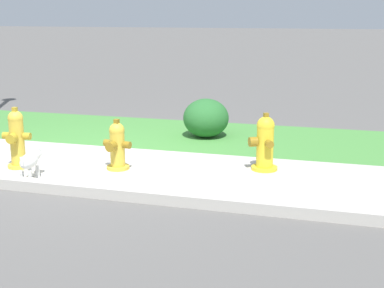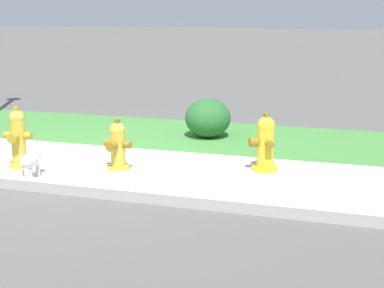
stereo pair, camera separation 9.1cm
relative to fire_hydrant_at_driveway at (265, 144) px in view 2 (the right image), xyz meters
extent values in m
plane|color=#5B5956|center=(-2.30, -0.41, -0.35)|extent=(120.00, 120.00, 0.00)
cube|color=#BCB7AD|center=(-2.30, -0.41, -0.34)|extent=(18.00, 1.94, 0.01)
cube|color=#47893D|center=(-2.30, 1.66, -0.35)|extent=(18.00, 2.20, 0.01)
cube|color=#BCB7AD|center=(-2.30, -1.46, -0.29)|extent=(18.00, 0.16, 0.12)
cylinder|color=yellow|center=(0.00, 0.00, -0.32)|extent=(0.33, 0.33, 0.05)
cylinder|color=yellow|center=(0.00, 0.00, -0.04)|extent=(0.21, 0.21, 0.53)
sphere|color=yellow|center=(0.00, 0.00, 0.23)|extent=(0.22, 0.22, 0.22)
cube|color=olive|center=(0.00, 0.00, 0.35)|extent=(0.08, 0.08, 0.06)
cylinder|color=olive|center=(0.07, -0.13, 0.03)|extent=(0.12, 0.12, 0.09)
cylinder|color=olive|center=(-0.06, 0.14, 0.03)|extent=(0.12, 0.12, 0.09)
cylinder|color=olive|center=(-0.13, -0.07, 0.03)|extent=(0.14, 0.15, 0.12)
cylinder|color=gold|center=(-3.02, -0.74, -0.32)|extent=(0.28, 0.28, 0.05)
cylinder|color=gold|center=(-3.02, -0.74, 0.00)|extent=(0.18, 0.18, 0.59)
sphere|color=gold|center=(-3.02, -0.74, 0.30)|extent=(0.19, 0.19, 0.19)
cube|color=#B29323|center=(-3.02, -0.74, 0.41)|extent=(0.06, 0.06, 0.06)
cylinder|color=#B29323|center=(-2.88, -0.72, 0.07)|extent=(0.10, 0.10, 0.09)
cylinder|color=#B29323|center=(-3.15, -0.76, 0.07)|extent=(0.10, 0.10, 0.09)
cylinder|color=#B29323|center=(-3.00, -0.87, 0.07)|extent=(0.13, 0.12, 0.12)
cylinder|color=gold|center=(-1.77, -0.46, -0.32)|extent=(0.28, 0.28, 0.05)
cylinder|color=gold|center=(-1.77, -0.46, -0.07)|extent=(0.18, 0.18, 0.45)
sphere|color=gold|center=(-1.77, -0.46, 0.16)|extent=(0.19, 0.19, 0.19)
cube|color=olive|center=(-1.77, -0.46, 0.27)|extent=(0.06, 0.06, 0.06)
cylinder|color=olive|center=(-1.64, -0.48, -0.02)|extent=(0.10, 0.10, 0.09)
cylinder|color=olive|center=(-1.91, -0.44, -0.02)|extent=(0.10, 0.10, 0.09)
cylinder|color=olive|center=(-1.79, -0.60, -0.02)|extent=(0.13, 0.11, 0.12)
ellipsoid|color=white|center=(-2.57, -1.19, -0.10)|extent=(0.23, 0.39, 0.17)
sphere|color=white|center=(-2.61, -0.97, -0.07)|extent=(0.14, 0.14, 0.14)
sphere|color=black|center=(-2.62, -0.91, -0.08)|extent=(0.02, 0.02, 0.02)
cone|color=white|center=(-2.65, -0.97, 0.02)|extent=(0.06, 0.06, 0.06)
cone|color=white|center=(-2.58, -0.96, 0.02)|extent=(0.06, 0.06, 0.06)
cylinder|color=white|center=(-2.64, -1.08, -0.27)|extent=(0.05, 0.05, 0.16)
cylinder|color=white|center=(-2.55, -1.06, -0.27)|extent=(0.05, 0.05, 0.16)
cylinder|color=white|center=(-2.60, -1.31, -0.27)|extent=(0.05, 0.05, 0.16)
cylinder|color=white|center=(-2.51, -1.29, -0.27)|extent=(0.05, 0.05, 0.16)
cylinder|color=white|center=(-2.54, -1.38, -0.05)|extent=(0.04, 0.04, 0.09)
ellipsoid|color=#28662D|center=(-1.15, 1.59, -0.04)|extent=(0.72, 0.72, 0.61)
camera|label=1|loc=(0.87, -6.43, 1.58)|focal=50.00mm
camera|label=2|loc=(0.96, -6.40, 1.58)|focal=50.00mm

